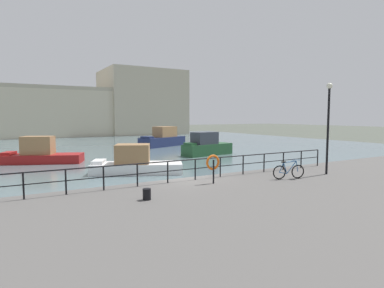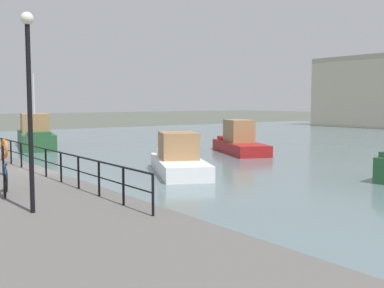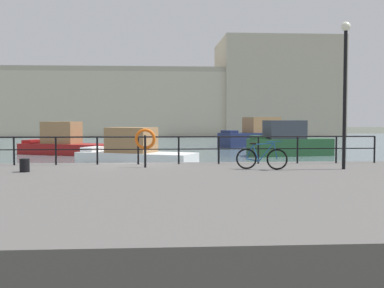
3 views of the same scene
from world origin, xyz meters
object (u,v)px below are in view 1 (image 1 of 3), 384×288
at_px(moored_small_launch, 163,139).
at_px(quay_lamp_post, 328,117).
at_px(mooring_bollard, 147,194).
at_px(life_ring_stand, 213,163).
at_px(moored_harbor_tender, 206,146).
at_px(harbor_building, 87,110).
at_px(moored_red_daysailer, 40,154).
at_px(parked_bicycle, 289,171).
at_px(moored_blue_motorboat, 135,163).

height_order(moored_small_launch, quay_lamp_post, quay_lamp_post).
height_order(mooring_bollard, life_ring_stand, life_ring_stand).
xyz_separation_m(moored_small_launch, moored_harbor_tender, (-0.23, -11.24, -0.06)).
height_order(harbor_building, quay_lamp_post, harbor_building).
xyz_separation_m(mooring_bollard, life_ring_stand, (3.91, 1.27, 0.75)).
height_order(moored_red_daysailer, mooring_bollard, moored_red_daysailer).
height_order(parked_bicycle, life_ring_stand, life_ring_stand).
relative_size(moored_red_daysailer, quay_lamp_post, 1.36).
bearing_deg(moored_red_daysailer, quay_lamp_post, 147.95).
distance_m(harbor_building, parked_bicycle, 59.11).
bearing_deg(moored_harbor_tender, quay_lamp_post, 71.27).
height_order(moored_harbor_tender, mooring_bollard, moored_harbor_tender).
height_order(moored_harbor_tender, moored_blue_motorboat, moored_harbor_tender).
xyz_separation_m(harbor_building, quay_lamp_post, (0.68, -59.02, -1.50)).
relative_size(harbor_building, moored_harbor_tender, 9.44).
xyz_separation_m(moored_blue_motorboat, parked_bicycle, (4.83, -9.71, 0.44)).
xyz_separation_m(moored_blue_motorboat, quay_lamp_post, (7.69, -9.81, 3.24)).
height_order(harbor_building, parked_bicycle, harbor_building).
relative_size(harbor_building, parked_bicycle, 32.47).
xyz_separation_m(parked_bicycle, quay_lamp_post, (2.86, -0.10, 2.80)).
xyz_separation_m(mooring_bollard, quay_lamp_post, (10.78, 0.14, 2.97)).
bearing_deg(moored_small_launch, mooring_bollard, 40.47).
bearing_deg(parked_bicycle, moored_red_daysailer, 135.80).
relative_size(harbor_building, moored_small_launch, 7.56).
distance_m(life_ring_stand, quay_lamp_post, 7.30).
relative_size(harbor_building, quay_lamp_post, 10.99).
xyz_separation_m(parked_bicycle, life_ring_stand, (-4.01, 1.03, 0.59)).
bearing_deg(harbor_building, moored_blue_motorboat, -98.11).
bearing_deg(parked_bicycle, moored_small_launch, 95.69).
bearing_deg(quay_lamp_post, life_ring_stand, 170.64).
height_order(moored_harbor_tender, parked_bicycle, moored_harbor_tender).
xyz_separation_m(moored_red_daysailer, quay_lamp_post, (13.05, -18.66, 3.18)).
height_order(moored_harbor_tender, quay_lamp_post, quay_lamp_post).
relative_size(moored_harbor_tender, quay_lamp_post, 1.16).
relative_size(parked_bicycle, mooring_bollard, 3.89).
bearing_deg(moored_red_daysailer, moored_harbor_tender, -165.73).
xyz_separation_m(moored_small_launch, quay_lamp_post, (-2.64, -27.52, 2.97)).
xyz_separation_m(moored_small_launch, parked_bicycle, (-5.50, -27.43, 0.17)).
relative_size(moored_blue_motorboat, life_ring_stand, 4.76).
distance_m(moored_harbor_tender, moored_blue_motorboat, 12.00).
distance_m(harbor_building, life_ring_stand, 58.33).
relative_size(moored_harbor_tender, moored_blue_motorboat, 0.88).
bearing_deg(mooring_bollard, quay_lamp_post, 0.76).
relative_size(moored_red_daysailer, parked_bicycle, 4.03).
relative_size(harbor_building, life_ring_stand, 39.74).
xyz_separation_m(harbor_building, moored_red_daysailer, (-12.37, -40.36, -4.67)).
bearing_deg(moored_red_daysailer, mooring_bollard, 119.85).
distance_m(harbor_building, moored_harbor_tender, 43.08).
distance_m(moored_harbor_tender, life_ring_stand, 17.79).
bearing_deg(mooring_bollard, moored_blue_motorboat, 72.75).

